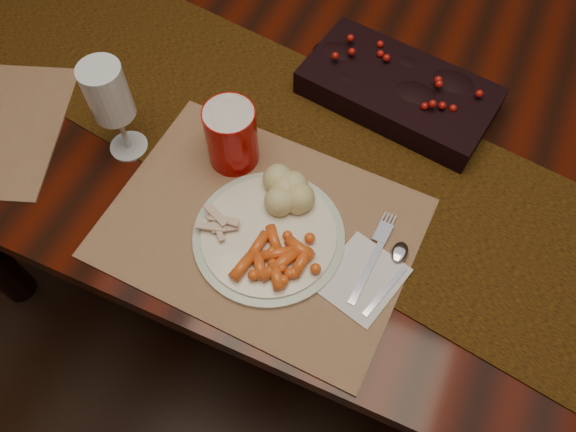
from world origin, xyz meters
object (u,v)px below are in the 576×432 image
at_px(centerpiece, 399,88).
at_px(napkin, 362,279).
at_px(dinner_plate, 269,236).
at_px(wine_glass, 115,112).
at_px(placemat_main, 261,228).
at_px(mashed_potatoes, 286,192).
at_px(baby_carrots, 278,259).
at_px(turkey_shreds, 222,225).
at_px(red_cup, 232,136).
at_px(dining_table, 334,211).

height_order(centerpiece, napkin, centerpiece).
relative_size(dinner_plate, napkin, 1.96).
xyz_separation_m(dinner_plate, wine_glass, (-0.31, 0.07, 0.09)).
height_order(placemat_main, mashed_potatoes, mashed_potatoes).
bearing_deg(baby_carrots, wine_glass, 162.68).
distance_m(turkey_shreds, wine_glass, 0.26).
distance_m(dinner_plate, red_cup, 0.19).
relative_size(baby_carrots, wine_glass, 0.55).
bearing_deg(napkin, red_cup, 171.09).
height_order(baby_carrots, red_cup, red_cup).
bearing_deg(dinner_plate, wine_glass, 167.65).
height_order(red_cup, wine_glass, wine_glass).
relative_size(placemat_main, turkey_shreds, 7.46).
bearing_deg(centerpiece, mashed_potatoes, -108.09).
height_order(turkey_shreds, wine_glass, wine_glass).
distance_m(mashed_potatoes, red_cup, 0.14).
bearing_deg(red_cup, centerpiece, 47.73).
xyz_separation_m(dining_table, placemat_main, (-0.04, -0.30, 0.38)).
bearing_deg(dinner_plate, baby_carrots, -48.94).
height_order(baby_carrots, napkin, baby_carrots).
relative_size(dinner_plate, wine_glass, 1.27).
xyz_separation_m(centerpiece, wine_glass, (-0.41, -0.30, 0.06)).
height_order(dining_table, wine_glass, wine_glass).
bearing_deg(dining_table, centerpiece, 39.65).
xyz_separation_m(dinner_plate, mashed_potatoes, (0.00, 0.07, 0.03)).
distance_m(dining_table, wine_glass, 0.63).
xyz_separation_m(turkey_shreds, red_cup, (-0.05, 0.14, 0.04)).
bearing_deg(placemat_main, napkin, -3.79).
distance_m(dining_table, napkin, 0.52).
bearing_deg(baby_carrots, placemat_main, 136.51).
bearing_deg(napkin, placemat_main, -170.93).
bearing_deg(wine_glass, mashed_potatoes, 0.41).
height_order(turkey_shreds, napkin, turkey_shreds).
relative_size(dining_table, napkin, 14.00).
distance_m(dining_table, baby_carrots, 0.53).
height_order(dinner_plate, mashed_potatoes, mashed_potatoes).
relative_size(dining_table, mashed_potatoes, 20.27).
xyz_separation_m(mashed_potatoes, red_cup, (-0.13, 0.05, 0.02)).
height_order(dining_table, turkey_shreds, turkey_shreds).
bearing_deg(napkin, mashed_potatoes, 170.02).
height_order(dinner_plate, red_cup, red_cup).
bearing_deg(dinner_plate, turkey_shreds, -165.30).
height_order(centerpiece, wine_glass, wine_glass).
relative_size(placemat_main, mashed_potatoes, 5.67).
height_order(turkey_shreds, red_cup, red_cup).
distance_m(dinner_plate, wine_glass, 0.33).
distance_m(placemat_main, napkin, 0.19).
distance_m(baby_carrots, napkin, 0.14).
relative_size(baby_carrots, red_cup, 0.89).
relative_size(centerpiece, baby_carrots, 3.25).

